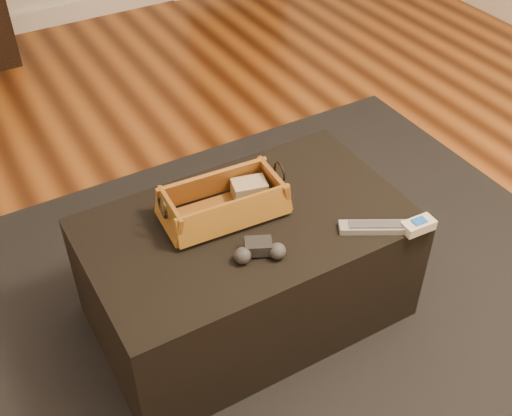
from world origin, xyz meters
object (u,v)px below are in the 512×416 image
wicker_basket (224,203)px  silver_remote (375,227)px  tv_remote (220,213)px  cream_gadget (418,225)px  game_controller (259,251)px  ottoman (248,269)px

wicker_basket → silver_remote: bearing=-38.9°
wicker_basket → tv_remote: bearing=-146.7°
wicker_basket → silver_remote: 0.46m
tv_remote → cream_gadget: 0.60m
wicker_basket → silver_remote: size_ratio=1.89×
tv_remote → game_controller: 0.20m
ottoman → silver_remote: 0.45m
tv_remote → cream_gadget: size_ratio=1.97×
game_controller → cream_gadget: (0.47, -0.14, -0.01)m
game_controller → silver_remote: game_controller is taller
wicker_basket → game_controller: (0.00, -0.22, -0.02)m
game_controller → silver_remote: 0.37m
ottoman → game_controller: bearing=-106.5°
ottoman → tv_remote: (-0.07, 0.05, 0.23)m
tv_remote → game_controller: game_controller is taller
ottoman → silver_remote: size_ratio=4.72×
wicker_basket → cream_gadget: bearing=-36.8°
ottoman → cream_gadget: (0.43, -0.29, 0.23)m
wicker_basket → cream_gadget: (0.47, -0.35, -0.03)m
silver_remote → tv_remote: bearing=144.0°
tv_remote → cream_gadget: cream_gadget is taller
ottoman → wicker_basket: bearing=126.0°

